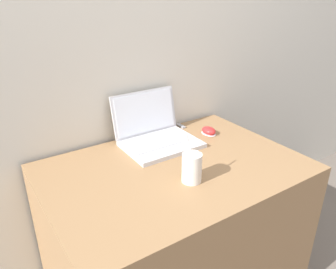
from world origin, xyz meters
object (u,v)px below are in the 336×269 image
object	(u,v)px
drink_cup	(192,167)
computer_mouse	(209,131)
laptop	(156,134)
usb_stick	(181,126)

from	to	relation	value
drink_cup	computer_mouse	size ratio (longest dim) A/B	2.35
laptop	usb_stick	distance (m)	0.24
laptop	drink_cup	xyz separation A→B (m)	(-0.06, -0.36, 0.01)
laptop	computer_mouse	world-z (taller)	laptop
computer_mouse	drink_cup	bearing A→B (deg)	-138.41
laptop	usb_stick	bearing A→B (deg)	23.12
computer_mouse	usb_stick	bearing A→B (deg)	111.62
laptop	computer_mouse	bearing A→B (deg)	-12.97
drink_cup	computer_mouse	distance (m)	0.45
usb_stick	drink_cup	bearing A→B (deg)	-121.40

